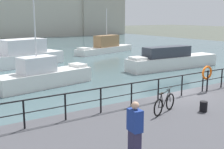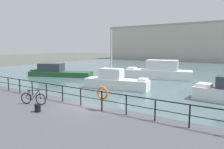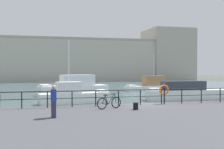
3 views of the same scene
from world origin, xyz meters
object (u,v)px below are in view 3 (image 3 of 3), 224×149
at_px(moored_green_narrowboat, 74,96).
at_px(mooring_bollard, 136,106).
at_px(harbor_building, 90,60).
at_px(moored_cabin_cruiser, 74,87).
at_px(life_ring_stand, 164,91).
at_px(moored_red_daysailer, 188,92).
at_px(parked_bicycle, 109,103).
at_px(standing_person, 54,101).
at_px(moored_white_yacht, 153,85).

relative_size(moored_green_narrowboat, mooring_bollard, 16.50).
bearing_deg(harbor_building, moored_cabin_cruiser, -101.81).
bearing_deg(life_ring_stand, moored_red_daysailer, 53.48).
xyz_separation_m(parked_bicycle, life_ring_stand, (4.34, 1.35, 0.59)).
bearing_deg(harbor_building, mooring_bollard, -96.82).
height_order(moored_green_narrowboat, standing_person, moored_green_narrowboat).
bearing_deg(moored_green_narrowboat, moored_red_daysailer, -8.95).
bearing_deg(moored_cabin_cruiser, standing_person, 66.80).
bearing_deg(standing_person, harbor_building, 84.98).
distance_m(mooring_bollard, standing_person, 5.35).
xyz_separation_m(moored_cabin_cruiser, moored_green_narrowboat, (-1.14, -9.70, -0.26)).
bearing_deg(standing_person, moored_cabin_cruiser, 86.99).
distance_m(harbor_building, moored_white_yacht, 40.76).
distance_m(moored_green_narrowboat, parked_bicycle, 11.13).
bearing_deg(moored_cabin_cruiser, life_ring_stand, 88.00).
bearing_deg(parked_bicycle, moored_red_daysailer, 25.01).
distance_m(moored_cabin_cruiser, parked_bicycle, 20.76).
relative_size(moored_white_yacht, parked_bicycle, 5.90).
distance_m(harbor_building, parked_bicycle, 66.38).
relative_size(moored_cabin_cruiser, standing_person, 5.70).
bearing_deg(mooring_bollard, moored_red_daysailer, 49.84).
bearing_deg(mooring_bollard, moored_green_narrowboat, 102.23).
distance_m(moored_white_yacht, moored_red_daysailer, 14.00).
xyz_separation_m(moored_white_yacht, life_ring_stand, (-8.78, -23.94, 1.09)).
relative_size(moored_green_narrowboat, standing_person, 4.30).
bearing_deg(moored_cabin_cruiser, mooring_bollard, 79.38).
relative_size(moored_cabin_cruiser, life_ring_stand, 6.89).
relative_size(harbor_building, moored_green_narrowboat, 10.44).
bearing_deg(moored_red_daysailer, moored_white_yacht, -92.92).
xyz_separation_m(parked_bicycle, mooring_bollard, (1.50, -0.79, -0.17)).
bearing_deg(standing_person, moored_white_yacht, 64.84).
distance_m(parked_bicycle, standing_person, 4.35).
bearing_deg(life_ring_stand, mooring_bollard, -143.00).
bearing_deg(moored_white_yacht, standing_person, 42.39).
distance_m(harbor_building, life_ring_stand, 64.52).
height_order(harbor_building, moored_white_yacht, harbor_building).
distance_m(life_ring_stand, standing_person, 8.76).
distance_m(moored_cabin_cruiser, mooring_bollard, 21.60).
height_order(moored_white_yacht, mooring_bollard, moored_white_yacht).
relative_size(moored_cabin_cruiser, mooring_bollard, 21.88).
height_order(moored_cabin_cruiser, moored_white_yacht, moored_white_yacht).
height_order(harbor_building, moored_red_daysailer, harbor_building).
bearing_deg(moored_white_yacht, moored_red_daysailer, 67.67).
xyz_separation_m(moored_white_yacht, parked_bicycle, (-13.12, -25.29, 0.51)).
bearing_deg(moored_white_yacht, moored_cabin_cruiser, 2.44).
xyz_separation_m(moored_white_yacht, standing_person, (-16.65, -27.80, 0.98)).
bearing_deg(moored_cabin_cruiser, moored_white_yacht, -175.29).
bearing_deg(harbor_building, standing_person, -100.78).
xyz_separation_m(moored_red_daysailer, moored_green_narrowboat, (-12.82, -0.29, -0.05)).
relative_size(mooring_bollard, life_ring_stand, 0.31).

